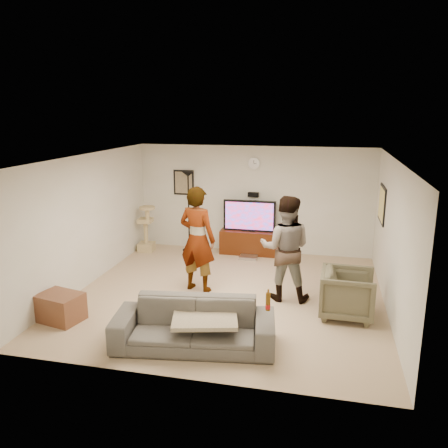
% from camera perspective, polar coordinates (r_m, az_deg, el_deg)
% --- Properties ---
extents(floor, '(5.50, 5.50, 0.02)m').
position_cam_1_polar(floor, '(8.42, 0.55, -8.92)').
color(floor, tan).
rests_on(floor, ground).
extents(ceiling, '(5.50, 5.50, 0.02)m').
position_cam_1_polar(ceiling, '(7.79, 0.59, 8.40)').
color(ceiling, silver).
rests_on(ceiling, wall_back).
extents(wall_back, '(5.50, 0.04, 2.50)m').
position_cam_1_polar(wall_back, '(10.65, 3.74, 3.07)').
color(wall_back, beige).
rests_on(wall_back, floor).
extents(wall_front, '(5.50, 0.04, 2.50)m').
position_cam_1_polar(wall_front, '(5.49, -5.64, -7.75)').
color(wall_front, beige).
rests_on(wall_front, floor).
extents(wall_left, '(0.04, 5.50, 2.50)m').
position_cam_1_polar(wall_left, '(8.99, -16.81, 0.42)').
color(wall_left, beige).
rests_on(wall_left, floor).
extents(wall_right, '(0.04, 5.50, 2.50)m').
position_cam_1_polar(wall_right, '(7.92, 20.41, -1.70)').
color(wall_right, beige).
rests_on(wall_right, floor).
extents(wall_clock, '(0.26, 0.04, 0.26)m').
position_cam_1_polar(wall_clock, '(10.49, 3.79, 7.60)').
color(wall_clock, silver).
rests_on(wall_clock, wall_back).
extents(wall_speaker, '(0.25, 0.10, 0.10)m').
position_cam_1_polar(wall_speaker, '(10.57, 3.70, 3.70)').
color(wall_speaker, black).
rests_on(wall_speaker, wall_back).
extents(picture_back, '(0.42, 0.03, 0.52)m').
position_cam_1_polar(picture_back, '(10.96, -5.09, 5.22)').
color(picture_back, '#7D7158').
rests_on(picture_back, wall_back).
extents(picture_right, '(0.03, 0.78, 0.62)m').
position_cam_1_polar(picture_right, '(9.41, 19.25, 2.38)').
color(picture_right, '#F7D878').
rests_on(picture_right, wall_right).
extents(tv_stand, '(1.34, 0.45, 0.56)m').
position_cam_1_polar(tv_stand, '(10.65, 3.17, -2.30)').
color(tv_stand, '#3C1807').
rests_on(tv_stand, floor).
extents(console_box, '(0.40, 0.30, 0.07)m').
position_cam_1_polar(console_box, '(10.35, 3.08, -4.21)').
color(console_box, '#BABABA').
rests_on(console_box, floor).
extents(tv, '(1.21, 0.08, 0.72)m').
position_cam_1_polar(tv, '(10.49, 3.22, 1.05)').
color(tv, black).
rests_on(tv, tv_stand).
extents(tv_screen, '(1.11, 0.01, 0.63)m').
position_cam_1_polar(tv_screen, '(10.45, 3.18, 1.00)').
color(tv_screen, blue).
rests_on(tv_screen, tv).
extents(floor_lamp, '(0.32, 0.32, 1.90)m').
position_cam_1_polar(floor_lamp, '(10.74, -4.46, 1.53)').
color(floor_lamp, black).
rests_on(floor_lamp, floor).
extents(cat_tree, '(0.38, 0.38, 1.10)m').
position_cam_1_polar(cat_tree, '(10.93, -9.82, -0.57)').
color(cat_tree, tan).
rests_on(cat_tree, floor).
extents(person_left, '(0.82, 0.64, 1.98)m').
position_cam_1_polar(person_left, '(8.33, -3.37, -1.93)').
color(person_left, '#A0A0A0').
rests_on(person_left, floor).
extents(person_right, '(0.93, 0.73, 1.87)m').
position_cam_1_polar(person_right, '(8.02, 7.73, -3.05)').
color(person_right, '#3958A2').
rests_on(person_right, floor).
extents(sofa, '(2.38, 1.21, 0.66)m').
position_cam_1_polar(sofa, '(6.60, -3.80, -12.52)').
color(sofa, '#4E4B45').
rests_on(sofa, floor).
extents(throw_blanket, '(1.04, 0.90, 0.06)m').
position_cam_1_polar(throw_blanket, '(6.51, -2.41, -11.77)').
color(throw_blanket, tan).
rests_on(throw_blanket, sofa).
extents(beer_bottle, '(0.06, 0.06, 0.25)m').
position_cam_1_polar(beer_bottle, '(6.21, 5.56, -9.69)').
color(beer_bottle, '#5B3608').
rests_on(beer_bottle, sofa).
extents(armchair, '(0.89, 0.86, 0.78)m').
position_cam_1_polar(armchair, '(7.72, 15.25, -8.46)').
color(armchair, brown).
rests_on(armchair, floor).
extents(side_table, '(0.76, 0.64, 0.45)m').
position_cam_1_polar(side_table, '(7.83, -19.88, -9.82)').
color(side_table, brown).
rests_on(side_table, floor).
extents(toy_ball, '(0.08, 0.08, 0.08)m').
position_cam_1_polar(toy_ball, '(8.22, -6.38, -9.25)').
color(toy_ball, '#019B98').
rests_on(toy_ball, floor).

